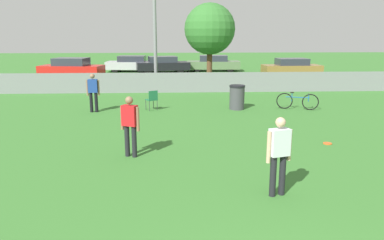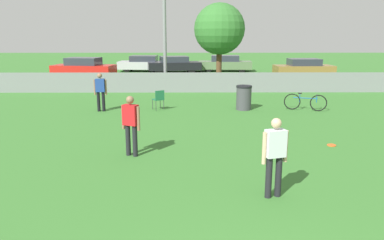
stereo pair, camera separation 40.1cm
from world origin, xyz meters
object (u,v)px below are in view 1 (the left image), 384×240
Objects in this scene: tree_near_pole at (210,29)px; parked_car_olive at (213,63)px; parked_car_silver at (132,64)px; parked_car_dark at (163,64)px; player_receiver_white at (279,151)px; spectator_in_blue at (93,90)px; bicycle_sideline at (297,101)px; folding_chair_sideline at (152,99)px; trash_bin at (237,97)px; parked_car_tan at (292,68)px; player_thrower_red at (130,123)px; frisbee_disc at (327,143)px; parked_car_red at (72,68)px; light_pole at (154,2)px.

tree_near_pole is 10.41m from parked_car_olive.
parked_car_dark is (2.58, -0.79, -0.00)m from parked_car_silver.
player_receiver_white reaches higher than parked_car_olive.
tree_near_pole is 8.98m from spectator_in_blue.
tree_near_pole reaches higher than bicycle_sideline.
bicycle_sideline is (6.21, -0.13, -0.14)m from folding_chair_sideline.
parked_car_tan is at bearing 63.08° from trash_bin.
spectator_in_blue is 0.37× the size of parked_car_silver.
trash_bin is at bearing -65.10° from parked_car_silver.
player_receiver_white is 1.91× the size of folding_chair_sideline.
parked_car_olive is (4.57, 22.50, -0.27)m from player_thrower_red.
parked_car_red is at bearing 124.65° from frisbee_disc.
spectator_in_blue is 0.95× the size of bicycle_sideline.
parked_car_tan is (5.49, -4.14, -0.01)m from parked_car_olive.
light_pole is at bearing -117.77° from folding_chair_sideline.
light_pole is 15.84m from player_receiver_white.
folding_chair_sideline is (0.24, 6.10, -0.43)m from player_thrower_red.
frisbee_disc is at bearing -64.26° from light_pole.
parked_car_dark is at bearing -101.08° from spectator_in_blue.
parked_car_tan is (9.94, 5.94, -4.23)m from light_pole.
player_receiver_white is at bearing -89.89° from parked_car_olive.
trash_bin is 17.42m from parked_car_silver.
spectator_in_blue is 8.62m from bicycle_sideline.
tree_near_pole is at bearing 95.22° from trash_bin.
bicycle_sideline is 0.36× the size of parked_car_red.
parked_car_silver is (-5.59, 9.90, -2.75)m from tree_near_pole.
frisbee_disc is (7.85, -4.97, -0.90)m from spectator_in_blue.
light_pole is at bearing -177.88° from tree_near_pole.
spectator_in_blue is at bearing -177.07° from trash_bin.
player_receiver_white is 0.96× the size of bicycle_sideline.
parked_car_silver is at bearing 110.37° from frisbee_disc.
tree_near_pole is 9.98m from parked_car_dark.
parked_car_red reaches higher than parked_car_olive.
parked_car_olive is (6.72, 16.65, -0.25)m from spectator_in_blue.
parked_car_dark is at bearing -165.60° from parked_car_olive.
parked_car_olive is at bearing -114.36° from spectator_in_blue.
frisbee_disc is at bearing -70.84° from trash_bin.
light_pole is at bearing 152.83° from bicycle_sideline.
parked_car_silver is (-2.43, 10.01, -4.22)m from light_pole.
parked_car_tan is (10.06, 18.36, -0.28)m from player_thrower_red.
player_receiver_white is 1.02× the size of spectator_in_blue.
light_pole reaches higher than folding_chair_sideline.
tree_near_pole is 19.03× the size of frisbee_disc.
light_pole reaches higher than parked_car_tan.
spectator_in_blue is 1.88× the size of folding_chair_sideline.
player_receiver_white reaches higher than parked_car_silver.
tree_near_pole is 4.73× the size of trash_bin.
bicycle_sideline is at bearing 66.74° from player_thrower_red.
folding_chair_sideline is 0.82× the size of trash_bin.
parked_car_olive is at bearing 114.91° from bicycle_sideline.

